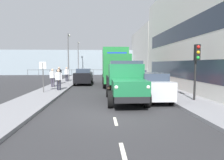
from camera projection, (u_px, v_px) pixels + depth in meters
name	position (u px, v px, depth m)	size (l,w,h in m)	color
ground_plane	(107.00, 87.00, 18.54)	(80.00, 80.00, 0.00)	#2D2D30
sidewalk_left	(154.00, 86.00, 18.79)	(2.41, 35.98, 0.15)	gray
sidewalk_right	(59.00, 87.00, 18.27)	(2.41, 35.98, 0.15)	gray
road_centreline_markings	(107.00, 87.00, 18.41)	(0.12, 32.53, 0.01)	silver
building_far_block	(159.00, 54.00, 33.39)	(7.24, 14.28, 8.00)	silver
sea_horizon	(104.00, 62.00, 39.20)	(80.00, 0.80, 5.00)	#84939E
seawall_railing	(104.00, 71.00, 35.76)	(28.08, 0.08, 1.20)	#4C5156
truck_vintage_green	(126.00, 82.00, 11.13)	(2.17, 5.64, 2.43)	black
lorry_cargo_green	(115.00, 65.00, 20.27)	(2.58, 8.20, 3.87)	#1E7033
car_silver_kerbside_near	(151.00, 86.00, 11.63)	(1.80, 3.90, 1.72)	#B7BABF
car_red_kerbside_1	(135.00, 79.00, 17.25)	(1.91, 4.13, 1.72)	#B21E1E
car_white_kerbside_2	(126.00, 75.00, 22.97)	(1.78, 3.95, 1.72)	white
car_black_oppositeside_0	(84.00, 76.00, 20.96)	(1.86, 4.06, 1.72)	black
pedestrian_in_dark_coat	(59.00, 78.00, 15.33)	(0.53, 0.34, 1.67)	black
pedestrian_couple_b	(53.00, 76.00, 17.49)	(0.53, 0.34, 1.66)	#383342
pedestrian_near_railing	(59.00, 74.00, 19.95)	(0.53, 0.34, 1.78)	#4C473D
pedestrian_strolling	(67.00, 73.00, 22.82)	(0.53, 0.34, 1.71)	black
traffic_light_near	(197.00, 60.00, 10.92)	(0.28, 0.41, 3.20)	black
lamp_post_promenade	(68.00, 52.00, 24.29)	(0.32, 1.14, 5.90)	#59595B
lamp_post_far	(78.00, 55.00, 35.02)	(0.32, 1.14, 6.12)	#59595B
street_sign	(43.00, 72.00, 14.07)	(0.50, 0.07, 2.25)	#4C4C4C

